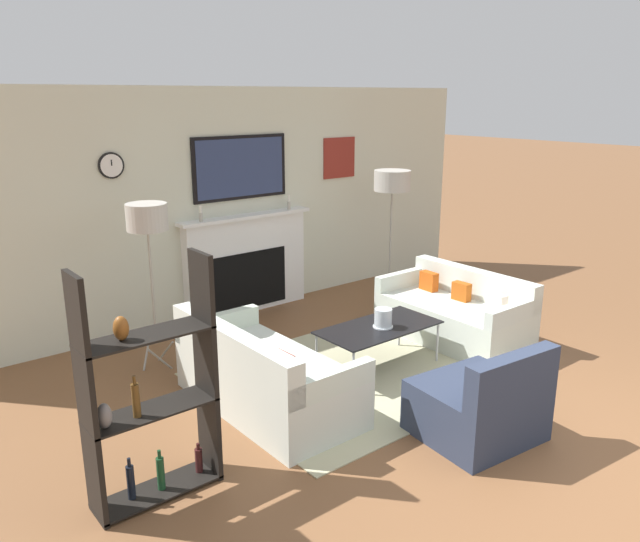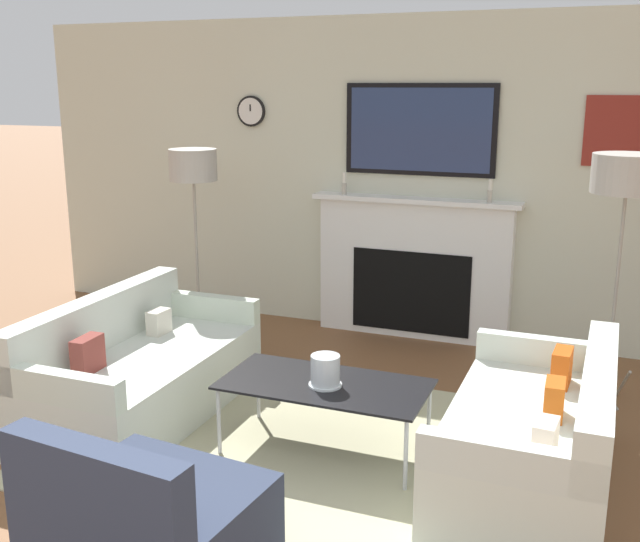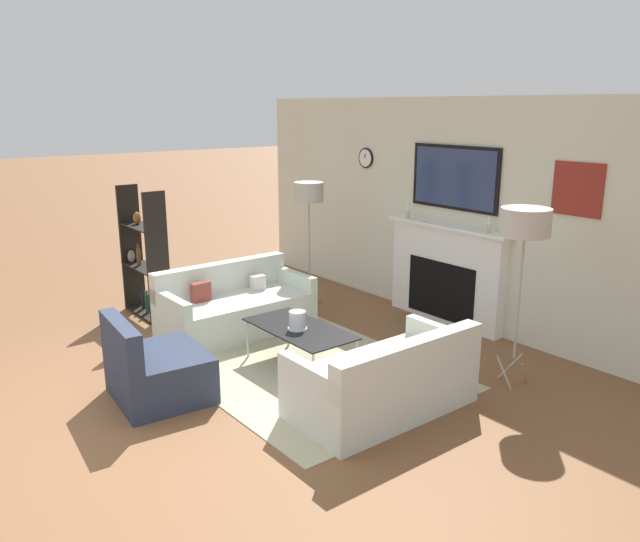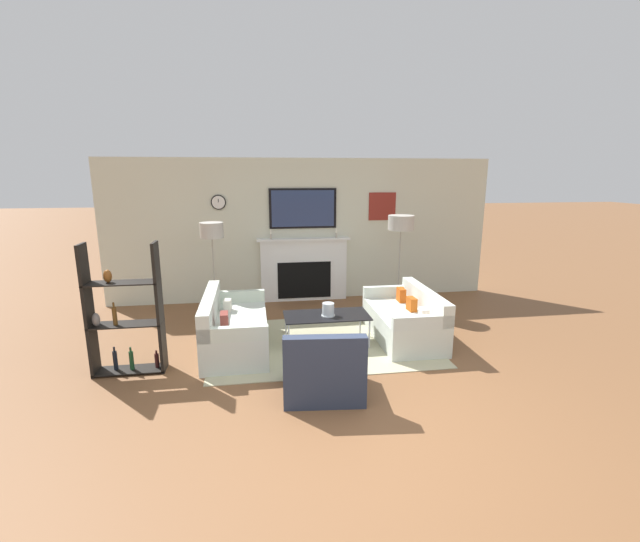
# 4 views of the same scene
# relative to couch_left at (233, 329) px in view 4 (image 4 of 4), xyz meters

# --- Properties ---
(ground_plane) EXTENTS (60.00, 60.00, 0.00)m
(ground_plane) POSITION_rel_couch_left_xyz_m (1.26, -2.29, -0.28)
(ground_plane) COLOR brown
(fireplace_wall) EXTENTS (7.40, 0.28, 2.70)m
(fireplace_wall) POSITION_rel_couch_left_xyz_m (1.27, 2.33, 0.94)
(fireplace_wall) COLOR beige
(fireplace_wall) RESTS_ON ground_plane
(area_rug) EXTENTS (3.14, 2.20, 0.01)m
(area_rug) POSITION_rel_couch_left_xyz_m (1.26, 0.00, -0.28)
(area_rug) COLOR #B3AF8A
(area_rug) RESTS_ON ground_plane
(couch_left) EXTENTS (0.86, 1.74, 0.79)m
(couch_left) POSITION_rel_couch_left_xyz_m (0.00, 0.00, 0.00)
(couch_left) COLOR silver
(couch_left) RESTS_ON ground_plane
(couch_right) EXTENTS (0.84, 1.62, 0.74)m
(couch_right) POSITION_rel_couch_left_xyz_m (2.53, 0.00, -0.01)
(couch_right) COLOR silver
(couch_right) RESTS_ON ground_plane
(armchair) EXTENTS (0.94, 0.87, 0.79)m
(armchair) POSITION_rel_couch_left_xyz_m (1.05, -1.45, -0.02)
(armchair) COLOR #2C354B
(armchair) RESTS_ON ground_plane
(coffee_table) EXTENTS (1.21, 0.61, 0.44)m
(coffee_table) POSITION_rel_couch_left_xyz_m (1.33, -0.03, 0.13)
(coffee_table) COLOR black
(coffee_table) RESTS_ON ground_plane
(hurricane_candle) EXTENTS (0.20, 0.20, 0.19)m
(hurricane_candle) POSITION_rel_couch_left_xyz_m (1.34, -0.07, 0.24)
(hurricane_candle) COLOR silver
(hurricane_candle) RESTS_ON coffee_table
(floor_lamp_left) EXTENTS (0.38, 0.38, 1.64)m
(floor_lamp_left) POSITION_rel_couch_left_xyz_m (-0.35, 1.37, 1.20)
(floor_lamp_left) COLOR #9E998E
(floor_lamp_left) RESTS_ON ground_plane
(floor_lamp_right) EXTENTS (0.45, 0.45, 1.71)m
(floor_lamp_right) POSITION_rel_couch_left_xyz_m (2.88, 1.37, 1.28)
(floor_lamp_right) COLOR #9E998E
(floor_lamp_right) RESTS_ON ground_plane
(shelf_unit) EXTENTS (0.85, 0.28, 1.63)m
(shelf_unit) POSITION_rel_couch_left_xyz_m (-1.25, -0.55, 0.47)
(shelf_unit) COLOR black
(shelf_unit) RESTS_ON ground_plane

